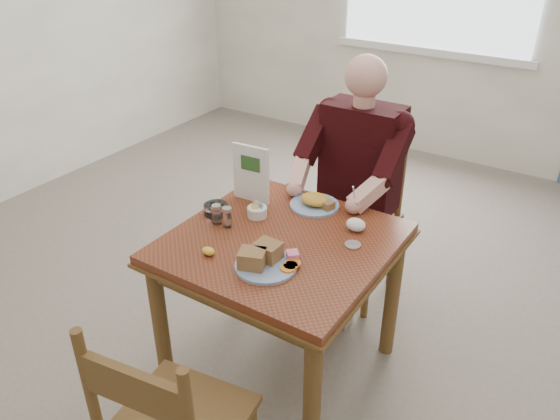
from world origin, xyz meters
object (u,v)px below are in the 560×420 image
Objects in this scene: table at (281,260)px; diner at (355,168)px; near_plate at (264,259)px; chair_far at (358,216)px; far_plate at (316,202)px.

table is 0.66× the size of diner.
chair_far is at bearing 93.01° from near_plate.
chair_far is at bearing 90.00° from table.
near_plate reaches higher than far_plate.
table is 3.10× the size of near_plate.
chair_far is at bearing 90.01° from diner.
near_plate is (0.05, -0.91, -0.03)m from diner.
far_plate is at bearing -92.18° from chair_far.
table is 0.81m from chair_far.
chair_far is 0.34m from diner.
chair_far reaches higher than table.
near_plate is at bearing -86.70° from diner.
diner is 0.38m from far_plate.
far_plate is (-0.02, -0.38, -0.04)m from diner.
table is at bearing -86.90° from far_plate.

